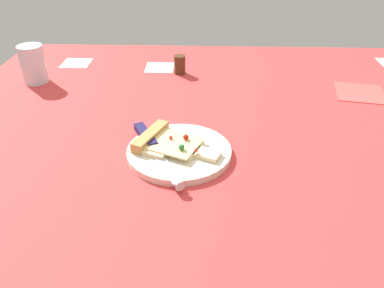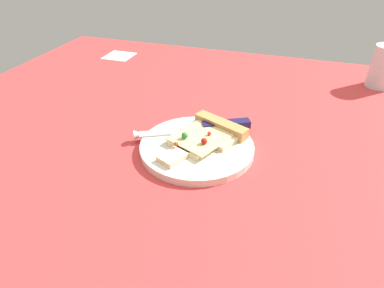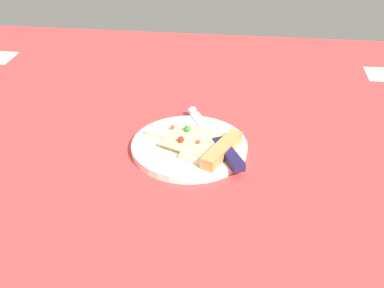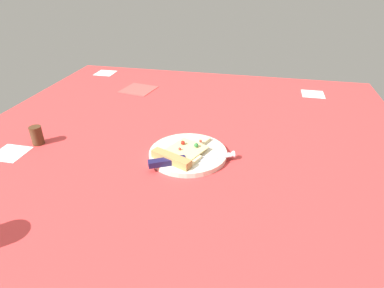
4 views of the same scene
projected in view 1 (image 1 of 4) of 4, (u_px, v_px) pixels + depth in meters
ground_plane at (219, 153)px, 87.26cm from camera, size 140.30×140.30×3.00cm
plate at (179, 152)px, 83.66cm from camera, size 22.16×22.16×1.47cm
pizza_slice at (168, 143)px, 83.80cm from camera, size 14.62×19.07×2.58cm
knife at (153, 146)px, 83.03cm from camera, size 22.31×12.82×2.45cm
drinking_glass at (33, 64)px, 114.58cm from camera, size 7.17×7.17×11.04cm
pepper_shaker at (180, 65)px, 121.73cm from camera, size 3.53×3.53×5.73cm
napkin at (360, 93)px, 110.59cm from camera, size 15.18×15.18×0.40cm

